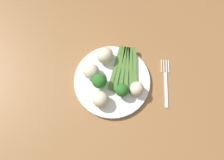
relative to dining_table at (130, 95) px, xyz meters
The scene contains 11 objects.
ground_plane 0.69m from the dining_table, ahead, with size 6.00×6.00×0.02m, color gray.
dining_table is the anchor object (origin of this frame).
plate 0.12m from the dining_table, 167.20° to the left, with size 0.25×0.25×0.01m, color white.
asparagus_bundle 0.13m from the dining_table, 113.68° to the left, with size 0.09×0.16×0.01m.
broccoli_back 0.18m from the dining_table, behind, with size 0.05×0.05×0.06m.
broccoli_right 0.15m from the dining_table, 141.51° to the right, with size 0.04×0.04×0.05m.
cauliflower_mid 0.18m from the dining_table, 149.67° to the right, with size 0.05×0.05×0.05m, color beige.
cauliflower_front_left 0.19m from the dining_table, 134.95° to the left, with size 0.05×0.05×0.05m, color beige.
cauliflower_near_fork 0.13m from the dining_table, 51.10° to the right, with size 0.04×0.04×0.04m, color beige.
cauliflower_back_right 0.19m from the dining_table, 165.10° to the left, with size 0.05×0.05×0.05m, color beige.
fork 0.15m from the dining_table, 10.14° to the left, with size 0.03×0.17×0.00m.
Camera 1 is at (-0.05, -0.26, 1.57)m, focal length 40.70 mm.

